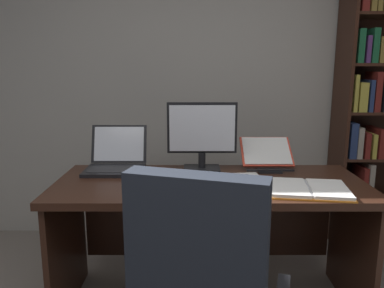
{
  "coord_description": "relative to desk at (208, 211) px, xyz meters",
  "views": [
    {
      "loc": [
        -0.06,
        -0.75,
        1.39
      ],
      "look_at": [
        -0.05,
        1.24,
        0.98
      ],
      "focal_mm": 35.62,
      "sensor_mm": 36.0,
      "label": 1
    }
  ],
  "objects": [
    {
      "name": "wall_back",
      "position": [
        -0.04,
        1.0,
        0.72
      ],
      "size": [
        5.11,
        0.12,
        2.53
      ],
      "primitive_type": "cube",
      "color": "#B2ADA3",
      "rests_on": "ground"
    },
    {
      "name": "desk",
      "position": [
        0.0,
        0.0,
        0.0
      ],
      "size": [
        1.72,
        0.7,
        0.76
      ],
      "color": "#381E14",
      "rests_on": "ground"
    },
    {
      "name": "bookshelf",
      "position": [
        1.31,
        0.75,
        0.49
      ],
      "size": [
        0.76,
        0.33,
        2.11
      ],
      "color": "#381E14",
      "rests_on": "ground"
    },
    {
      "name": "monitor",
      "position": [
        -0.04,
        0.15,
        0.41
      ],
      "size": [
        0.42,
        0.16,
        0.42
      ],
      "color": "black",
      "rests_on": "desk"
    },
    {
      "name": "laptop",
      "position": [
        -0.57,
        0.16,
        0.26
      ],
      "size": [
        0.35,
        0.35,
        0.26
      ],
      "color": "black",
      "rests_on": "desk"
    },
    {
      "name": "keyboard",
      "position": [
        -0.04,
        -0.2,
        0.22
      ],
      "size": [
        0.42,
        0.15,
        0.02
      ],
      "primitive_type": "cube",
      "color": "black",
      "rests_on": "desk"
    },
    {
      "name": "computer_mouse",
      "position": [
        -0.34,
        -0.2,
        0.23
      ],
      "size": [
        0.06,
        0.1,
        0.04
      ],
      "primitive_type": "ellipsoid",
      "color": "black",
      "rests_on": "desk"
    },
    {
      "name": "reading_stand_with_book",
      "position": [
        0.37,
        0.21,
        0.3
      ],
      "size": [
        0.32,
        0.28,
        0.17
      ],
      "color": "black",
      "rests_on": "desk"
    },
    {
      "name": "open_binder",
      "position": [
        0.5,
        -0.25,
        0.22
      ],
      "size": [
        0.44,
        0.37,
        0.02
      ],
      "rotation": [
        0.0,
        0.0,
        -0.14
      ],
      "color": "orange",
      "rests_on": "desk"
    },
    {
      "name": "notepad",
      "position": [
        0.22,
        -0.05,
        0.21
      ],
      "size": [
        0.18,
        0.23,
        0.01
      ],
      "primitive_type": "cube",
      "rotation": [
        0.0,
        0.0,
        0.14
      ],
      "color": "white",
      "rests_on": "desk"
    },
    {
      "name": "pen",
      "position": [
        0.24,
        -0.05,
        0.22
      ],
      "size": [
        0.14,
        0.02,
        0.01
      ],
      "primitive_type": "cylinder",
      "rotation": [
        0.0,
        1.57,
        -0.12
      ],
      "color": "black",
      "rests_on": "notepad"
    }
  ]
}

